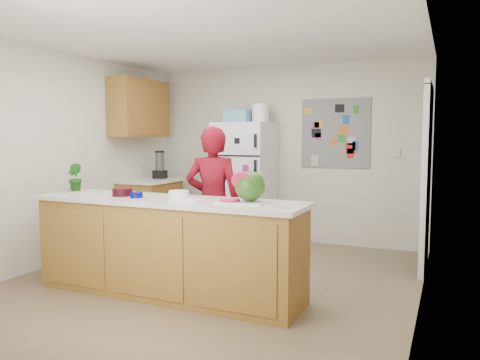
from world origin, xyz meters
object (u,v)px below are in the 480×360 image
at_px(refrigerator, 245,183).
at_px(cherry_bowl, 122,192).
at_px(person, 213,203).
at_px(watermelon, 250,186).

relative_size(refrigerator, cherry_bowl, 8.67).
bearing_deg(person, watermelon, 125.37).
xyz_separation_m(refrigerator, cherry_bowl, (-0.26, -2.39, 0.11)).
relative_size(person, watermelon, 6.04).
height_order(person, watermelon, person).
distance_m(person, cherry_bowl, 0.94).
height_order(watermelon, cherry_bowl, watermelon).
bearing_deg(cherry_bowl, refrigerator, 83.81).
height_order(refrigerator, cherry_bowl, refrigerator).
bearing_deg(watermelon, person, 138.95).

